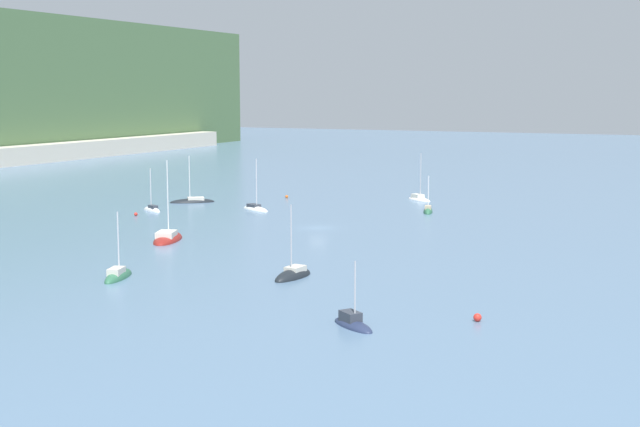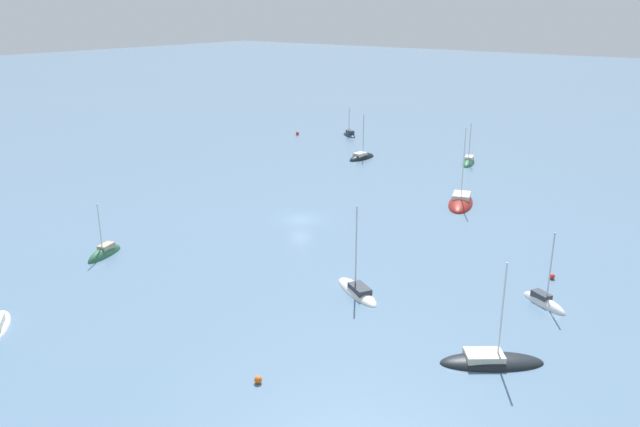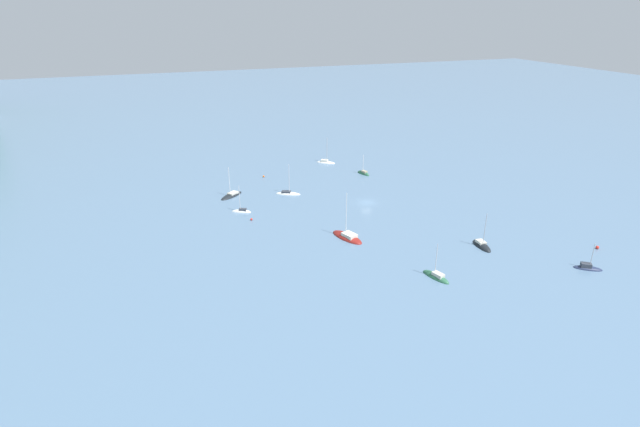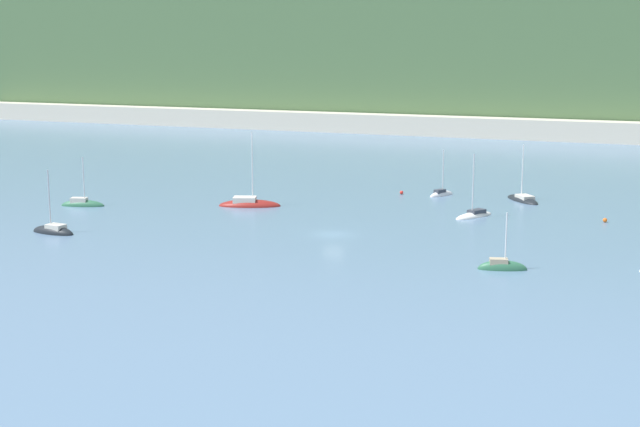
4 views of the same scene
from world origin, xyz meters
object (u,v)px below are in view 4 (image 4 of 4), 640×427
object	(u,v)px
sailboat_5	(249,205)
sailboat_7	(83,205)
sailboat_6	(53,232)
sailboat_8	(502,269)
sailboat_0	(523,200)
mooring_buoy_2	(605,220)
sailboat_4	(441,195)
mooring_buoy_1	(402,192)
sailboat_1	(474,216)

from	to	relation	value
sailboat_5	sailboat_7	world-z (taller)	sailboat_5
sailboat_6	sailboat_8	xyz separation A→B (m)	(53.99, 2.92, 0.00)
sailboat_5	sailboat_7	size ratio (longest dim) A/B	1.46
sailboat_8	sailboat_0	bearing A→B (deg)	79.81
sailboat_0	sailboat_6	size ratio (longest dim) A/B	1.02
sailboat_0	mooring_buoy_2	world-z (taller)	sailboat_0
sailboat_7	sailboat_8	xyz separation A→B (m)	(62.08, -13.53, -0.01)
sailboat_4	sailboat_7	distance (m)	52.85
sailboat_0	sailboat_8	xyz separation A→B (m)	(4.99, -41.60, 0.00)
sailboat_0	mooring_buoy_1	xyz separation A→B (m)	(-18.13, -1.35, 0.20)
sailboat_0	sailboat_4	size ratio (longest dim) A/B	1.16
sailboat_5	sailboat_8	size ratio (longest dim) A/B	1.65
sailboat_7	sailboat_4	bearing A→B (deg)	15.22
sailboat_0	sailboat_4	distance (m)	12.21
sailboat_1	sailboat_6	world-z (taller)	sailboat_1
sailboat_0	sailboat_4	world-z (taller)	sailboat_0
sailboat_4	mooring_buoy_2	xyz separation A→B (m)	(24.77, -11.97, 0.17)
sailboat_0	mooring_buoy_1	size ratio (longest dim) A/B	16.09
sailboat_1	sailboat_5	size ratio (longest dim) A/B	0.79
sailboat_0	sailboat_5	distance (m)	40.03
sailboat_0	sailboat_5	bearing A→B (deg)	80.16
mooring_buoy_1	sailboat_1	bearing A→B (deg)	-43.41
sailboat_5	sailboat_8	distance (m)	46.01
sailboat_1	mooring_buoy_1	xyz separation A→B (m)	(-14.23, 13.46, 0.17)
sailboat_5	sailboat_6	distance (m)	28.91
sailboat_8	sailboat_5	bearing A→B (deg)	133.74
sailboat_6	sailboat_5	bearing A→B (deg)	-113.25
mooring_buoy_2	sailboat_1	bearing A→B (deg)	-170.78
sailboat_1	mooring_buoy_1	bearing A→B (deg)	-105.26
sailboat_8	mooring_buoy_1	size ratio (longest dim) A/B	12.50
sailboat_5	mooring_buoy_1	distance (m)	24.62
sailboat_0	sailboat_1	size ratio (longest dim) A/B	0.98
sailboat_7	sailboat_5	bearing A→B (deg)	5.54
sailboat_1	sailboat_4	xyz separation A→B (m)	(-8.30, 14.64, 0.01)
sailboat_6	mooring_buoy_1	world-z (taller)	sailboat_6
sailboat_6	sailboat_1	bearing A→B (deg)	-141.29
sailboat_1	sailboat_6	xyz separation A→B (m)	(-45.09, -29.71, -0.02)
sailboat_7	sailboat_8	world-z (taller)	sailboat_7
sailboat_8	sailboat_6	bearing A→B (deg)	166.07
sailboat_6	mooring_buoy_1	size ratio (longest dim) A/B	15.72
sailboat_7	mooring_buoy_1	world-z (taller)	sailboat_7
sailboat_7	mooring_buoy_1	xyz separation A→B (m)	(38.96, 26.72, 0.18)
sailboat_0	mooring_buoy_2	size ratio (longest dim) A/B	15.83
mooring_buoy_1	mooring_buoy_2	distance (m)	32.54
sailboat_0	sailboat_4	xyz separation A→B (m)	(-12.21, -0.16, 0.03)
sailboat_1	sailboat_7	world-z (taller)	sailboat_1
sailboat_5	sailboat_1	bearing A→B (deg)	-12.20
sailboat_7	sailboat_1	bearing A→B (deg)	-2.65
sailboat_5	sailboat_0	bearing A→B (deg)	8.47
sailboat_1	sailboat_6	distance (m)	54.00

